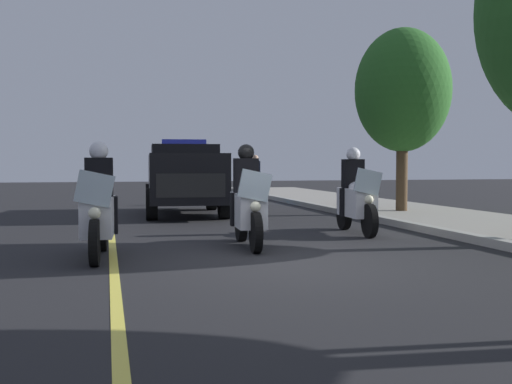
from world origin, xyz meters
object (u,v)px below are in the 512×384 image
police_motorcycle_trailing (356,198)px  cyclist_background (255,180)px  tree_far_back (403,91)px  police_motorcycle_lead_left (98,211)px  police_suv (184,176)px  police_motorcycle_lead_right (248,205)px

police_motorcycle_trailing → cyclist_background: (-9.05, 0.12, 0.14)m
tree_far_back → police_motorcycle_lead_left: bearing=-52.4°
police_motorcycle_trailing → tree_far_back: 5.76m
police_motorcycle_lead_left → police_motorcycle_trailing: (-2.09, 4.94, 0.00)m
police_suv → cyclist_background: 4.68m
police_motorcycle_lead_left → police_motorcycle_lead_right: (-0.69, 2.41, 0.00)m
police_suv → cyclist_background: police_suv is taller
police_motorcycle_lead_right → tree_far_back: tree_far_back is taller
police_suv → police_motorcycle_lead_left: bearing=-16.3°
police_motorcycle_lead_left → police_motorcycle_trailing: 5.36m
police_motorcycle_lead_left → police_suv: police_suv is taller
police_motorcycle_trailing → police_suv: size_ratio=0.43×
cyclist_background → tree_far_back: size_ratio=0.35×
cyclist_background → police_motorcycle_lead_left: bearing=-24.4°
police_motorcycle_trailing → police_suv: (-5.36, -2.76, 0.37)m
cyclist_background → tree_far_back: tree_far_back is taller
police_motorcycle_lead_left → cyclist_background: (-11.14, 5.06, 0.14)m
police_motorcycle_lead_left → cyclist_background: police_motorcycle_lead_left is taller
police_motorcycle_trailing → cyclist_background: 9.05m
police_suv → tree_far_back: size_ratio=1.01×
police_motorcycle_trailing → tree_far_back: size_ratio=0.43×
police_motorcycle_lead_right → tree_far_back: (-5.48, 5.59, 2.68)m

